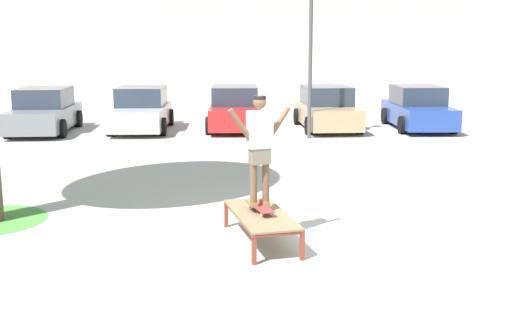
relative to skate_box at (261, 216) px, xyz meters
name	(u,v)px	position (x,y,z in m)	size (l,w,h in m)	color
ground_plane	(299,236)	(0.62, 0.29, -0.41)	(120.00, 120.00, 0.00)	#B7B5AD
skate_box	(261,216)	(0.00, 0.00, 0.00)	(1.13, 2.02, 0.46)	brown
skateboard	(260,207)	(-0.02, 0.08, 0.12)	(0.43, 0.82, 0.09)	#B23333
skater	(260,143)	(-0.02, 0.08, 1.12)	(0.98, 0.39, 1.69)	brown
car_grey	(44,112)	(-6.63, 12.18, 0.28)	(2.01, 4.25, 1.50)	slate
car_silver	(142,110)	(-3.40, 12.47, 0.28)	(1.96, 4.22, 1.50)	#B7BABF
car_red	(235,109)	(-0.17, 12.65, 0.28)	(2.00, 4.24, 1.50)	red
car_tan	(327,109)	(3.06, 12.49, 0.28)	(2.02, 4.25, 1.50)	tan
car_blue	(418,109)	(6.29, 12.44, 0.28)	(2.03, 4.26, 1.50)	#28479E
light_post	(311,15)	(2.15, 10.35, 3.41)	(0.36, 0.36, 5.83)	#4C4C51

